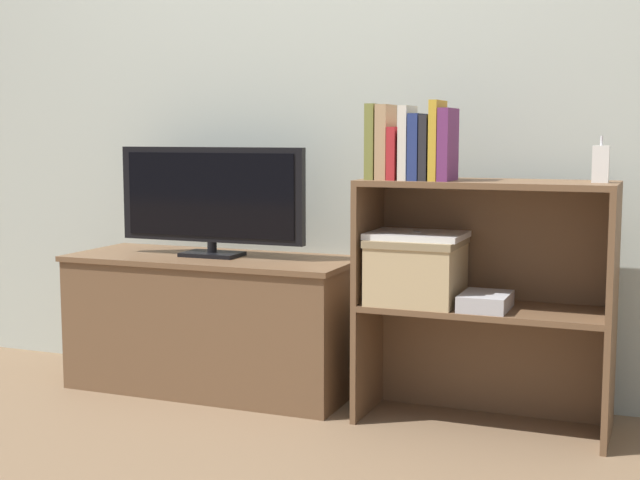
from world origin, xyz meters
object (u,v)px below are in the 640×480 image
object	(u,v)px
book_crimson	(397,153)
book_mustard	(437,141)
book_ivory	(407,143)
book_plum	(448,145)
baby_monitor	(601,164)
laptop	(417,235)
storage_basket_left	(417,267)
book_olive	(374,142)
tv	(211,198)
book_navy	(418,147)
tv_stand	(213,322)
magazine_stack	(485,301)
book_tan	(386,142)
book_charcoal	(428,148)

from	to	relation	value
book_crimson	book_mustard	xyz separation A→B (m)	(0.14, 0.00, 0.04)
book_crimson	book_ivory	distance (m)	0.05
book_ivory	book_plum	size ratio (longest dim) A/B	1.04
book_crimson	book_ivory	world-z (taller)	book_ivory
book_crimson	book_ivory	bearing A→B (deg)	0.00
baby_monitor	laptop	bearing A→B (deg)	-178.52
book_mustard	storage_basket_left	xyz separation A→B (m)	(-0.08, 0.04, -0.43)
book_plum	book_ivory	bearing A→B (deg)	180.00
book_mustard	book_plum	xyz separation A→B (m)	(0.03, -0.00, -0.01)
book_olive	book_plum	distance (m)	0.25
book_olive	book_ivory	size ratio (longest dim) A/B	1.03
tv	book_plum	size ratio (longest dim) A/B	3.23
book_ivory	book_navy	size ratio (longest dim) A/B	1.12
book_mustard	tv_stand	bearing A→B (deg)	172.99
book_mustard	storage_basket_left	world-z (taller)	book_mustard
book_plum	magazine_stack	size ratio (longest dim) A/B	1.15
book_crimson	book_navy	distance (m)	0.08
book_tan	book_ivory	bearing A→B (deg)	0.00
book_mustard	storage_basket_left	bearing A→B (deg)	151.04
book_crimson	baby_monitor	xyz separation A→B (m)	(0.64, 0.06, -0.03)
book_plum	storage_basket_left	xyz separation A→B (m)	(-0.11, 0.04, -0.41)
baby_monitor	book_plum	bearing A→B (deg)	-173.08
book_navy	tv_stand	bearing A→B (deg)	172.44
tv_stand	book_charcoal	size ratio (longest dim) A/B	5.17
tv_stand	book_crimson	world-z (taller)	book_crimson
book_olive	book_navy	size ratio (longest dim) A/B	1.15
book_ivory	magazine_stack	world-z (taller)	book_ivory
book_crimson	book_olive	bearing A→B (deg)	180.00
book_olive	book_tan	size ratio (longest dim) A/B	1.01
tv_stand	baby_monitor	distance (m)	1.53
book_navy	baby_monitor	xyz separation A→B (m)	(0.57, 0.06, -0.05)
tv_stand	book_charcoal	xyz separation A→B (m)	(0.86, -0.11, 0.67)
book_navy	magazine_stack	distance (m)	0.55
book_navy	book_charcoal	size ratio (longest dim) A/B	1.02
storage_basket_left	book_tan	bearing A→B (deg)	-157.09
book_tan	laptop	world-z (taller)	book_tan
book_plum	laptop	xyz separation A→B (m)	(-0.11, 0.04, -0.30)
book_tan	book_mustard	bearing A→B (deg)	0.00
magazine_stack	book_tan	bearing A→B (deg)	-178.87
book_navy	book_mustard	world-z (taller)	book_mustard
book_mustard	baby_monitor	world-z (taller)	book_mustard
tv	book_tan	world-z (taller)	book_tan
book_charcoal	laptop	xyz separation A→B (m)	(-0.04, 0.04, -0.29)
book_charcoal	book_tan	bearing A→B (deg)	180.00
tv_stand	book_plum	bearing A→B (deg)	-6.75
book_olive	book_ivory	xyz separation A→B (m)	(0.11, 0.00, -0.00)
tv	book_ivory	xyz separation A→B (m)	(0.79, -0.11, 0.21)
book_plum	book_mustard	bearing A→B (deg)	180.00
book_tan	magazine_stack	size ratio (longest dim) A/B	1.22
book_tan	baby_monitor	bearing A→B (deg)	4.79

